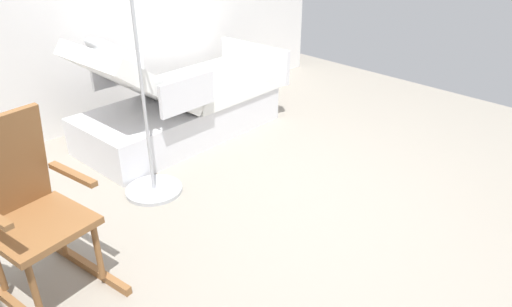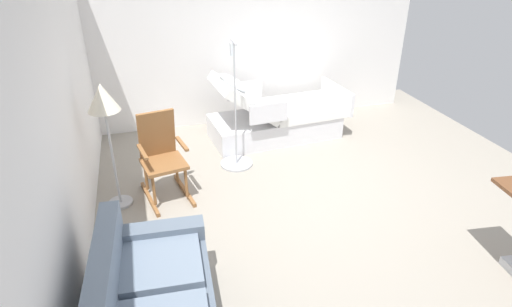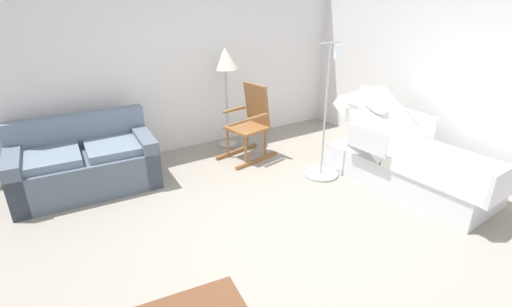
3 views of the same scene
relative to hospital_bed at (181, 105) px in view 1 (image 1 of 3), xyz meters
The scene contains 4 objects.
ground_plane 1.80m from the hospital_bed, behind, with size 6.40×6.40×0.00m, color gray.
hospital_bed is the anchor object (origin of this frame).
rocking_chair 2.16m from the hospital_bed, 123.55° to the left, with size 0.84×0.61×1.05m.
iv_pole 1.07m from the hospital_bed, 132.38° to the left, with size 0.44×0.44×1.69m.
Camera 1 is at (-1.75, 2.26, 1.92)m, focal length 32.27 mm.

